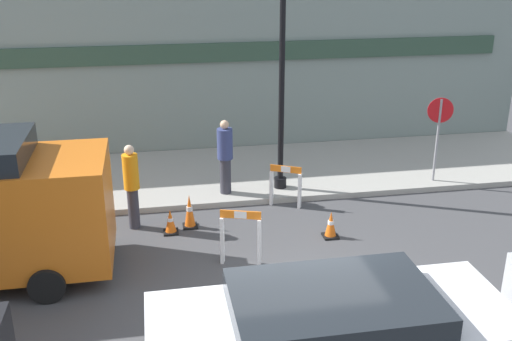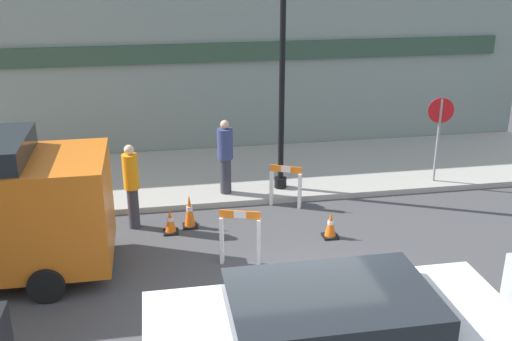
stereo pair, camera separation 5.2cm
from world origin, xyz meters
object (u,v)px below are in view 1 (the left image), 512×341
at_px(streetlamp_post, 282,36).
at_px(person_pedestrian, 225,155).
at_px(stop_sign, 439,126).
at_px(person_worker, 132,184).

distance_m(streetlamp_post, person_pedestrian, 2.89).
height_order(stop_sign, person_worker, stop_sign).
distance_m(person_worker, person_pedestrian, 2.38).
xyz_separation_m(person_worker, person_pedestrian, (2.06, 1.19, 0.09)).
bearing_deg(person_pedestrian, streetlamp_post, 161.99).
relative_size(streetlamp_post, person_worker, 3.06).
bearing_deg(person_pedestrian, person_worker, 7.82).
bearing_deg(stop_sign, person_worker, 22.13).
distance_m(stop_sign, person_worker, 7.20).
xyz_separation_m(streetlamp_post, person_worker, (-3.36, -1.29, -2.67)).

